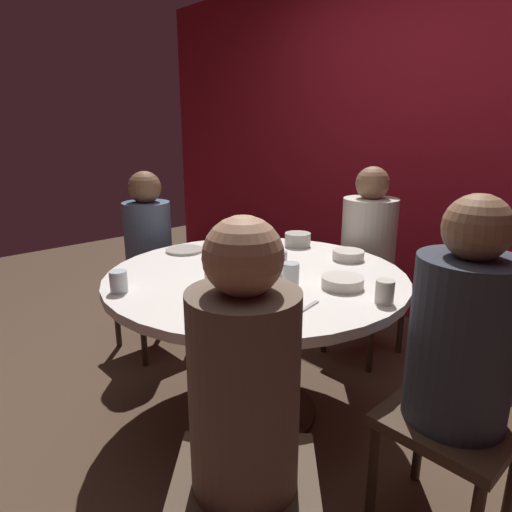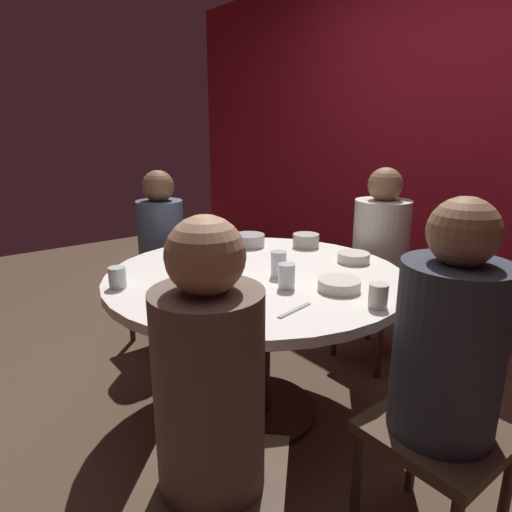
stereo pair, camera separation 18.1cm
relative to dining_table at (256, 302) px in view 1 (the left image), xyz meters
The scene contains 22 objects.
ground_plane 0.60m from the dining_table, ahead, with size 8.00×8.00×0.00m, color #4C3828.
back_wall 1.84m from the dining_table, 90.00° to the left, with size 6.00×0.10×2.60m, color maroon.
dining_table is the anchor object (origin of this frame).
seated_diner_left 0.98m from the dining_table, behind, with size 0.40×0.40×1.15m.
seated_diner_back 0.94m from the dining_table, 90.00° to the left, with size 0.40×0.40×1.18m.
seated_diner_right 0.96m from the dining_table, ahead, with size 0.40×0.40×1.21m.
seated_diner_front_right 0.98m from the dining_table, 45.00° to the right, with size 0.57×0.57×1.20m.
candle_holder 0.28m from the dining_table, 165.76° to the right, with size 0.08×0.08×0.11m.
wine_glass 0.67m from the dining_table, 44.84° to the right, with size 0.08×0.08×0.18m.
dinner_plate 0.56m from the dining_table, behind, with size 0.20×0.20×0.01m, color #B2ADA3.
cell_phone 0.32m from the dining_table, 162.45° to the left, with size 0.07×0.14×0.01m, color black.
bowl_serving_large 0.52m from the dining_table, 146.68° to the left, with size 0.18×0.18×0.07m, color #B7B7BC.
bowl_salad_center 0.54m from the dining_table, 71.19° to the left, with size 0.16×0.16×0.05m, color beige.
bowl_small_white 0.28m from the dining_table, 82.30° to the right, with size 0.16×0.16×0.07m, color #B2ADA3.
bowl_sauce_side 0.45m from the dining_table, 17.92° to the left, with size 0.18×0.18×0.05m, color beige.
bowl_rice_portion 0.57m from the dining_table, 111.00° to the left, with size 0.15×0.15×0.07m, color #B2ADA3.
cup_near_candle 0.32m from the dining_table, ahead, with size 0.07×0.07×0.11m, color silver.
cup_by_left_diner 0.23m from the dining_table, 24.78° to the left, with size 0.07×0.07×0.12m, color silver.
cup_by_right_diner 0.64m from the dining_table, 109.00° to the right, with size 0.07×0.07×0.09m, color silver.
cup_center_front 0.64m from the dining_table, ahead, with size 0.07×0.07×0.09m, color beige.
fork_near_plate 0.51m from the dining_table, 63.25° to the right, with size 0.02×0.18×0.01m, color #B7B7BC.
knife_near_plate 0.50m from the dining_table, 20.59° to the right, with size 0.02×0.18×0.01m, color #B7B7BC.
Camera 1 is at (1.43, -1.35, 1.39)m, focal length 31.35 mm.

